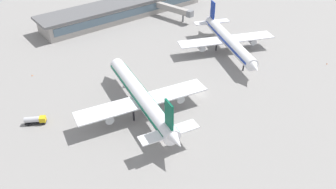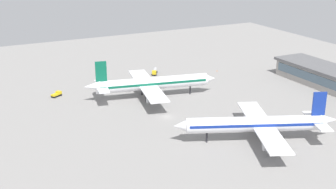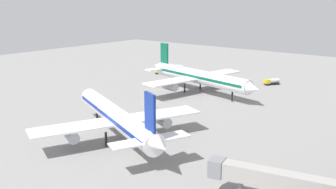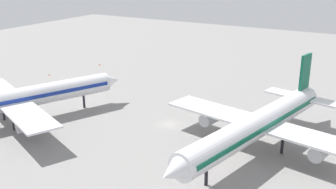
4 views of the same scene
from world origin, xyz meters
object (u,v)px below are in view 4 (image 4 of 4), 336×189
Objects in this scene: airplane_at_gate at (19,99)px; safety_cone_mid_apron at (49,75)px; safety_cone_near_gate at (99,64)px.

airplane_at_gate is 82.01× the size of safety_cone_mid_apron.
airplane_at_gate is 40.41m from safety_cone_mid_apron.
airplane_at_gate is at bearing -52.92° from safety_cone_mid_apron.
safety_cone_near_gate and safety_cone_mid_apron have the same top height.
safety_cone_mid_apron is (-24.14, 31.94, -5.44)m from airplane_at_gate.
airplane_at_gate is 54.19m from safety_cone_near_gate.
airplane_at_gate reaches higher than safety_cone_near_gate.
safety_cone_near_gate is 19.54m from safety_cone_mid_apron.
safety_cone_mid_apron is at bearing -106.79° from safety_cone_near_gate.
safety_cone_near_gate is (-18.50, 50.65, -5.44)m from airplane_at_gate.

